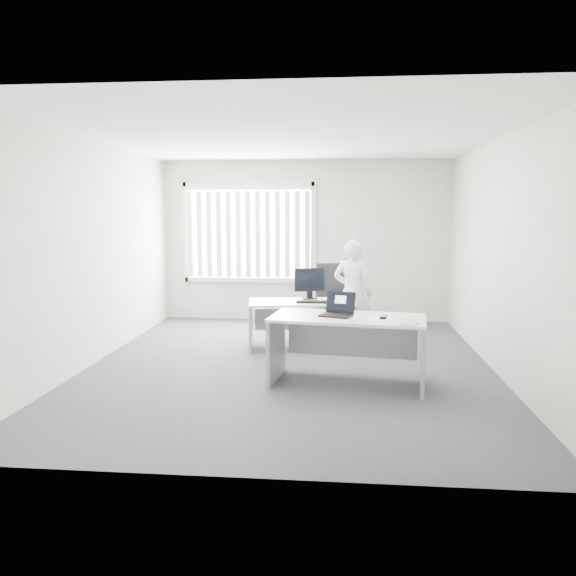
# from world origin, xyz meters

# --- Properties ---
(ground) EXTENTS (6.00, 6.00, 0.00)m
(ground) POSITION_xyz_m (0.00, 0.00, 0.00)
(ground) COLOR #4C4D54
(ground) RESTS_ON ground
(wall_back) EXTENTS (5.00, 0.02, 2.80)m
(wall_back) POSITION_xyz_m (0.00, 3.00, 1.40)
(wall_back) COLOR silver
(wall_back) RESTS_ON ground
(wall_front) EXTENTS (5.00, 0.02, 2.80)m
(wall_front) POSITION_xyz_m (0.00, -3.00, 1.40)
(wall_front) COLOR silver
(wall_front) RESTS_ON ground
(wall_left) EXTENTS (0.02, 6.00, 2.80)m
(wall_left) POSITION_xyz_m (-2.50, 0.00, 1.40)
(wall_left) COLOR silver
(wall_left) RESTS_ON ground
(wall_right) EXTENTS (0.02, 6.00, 2.80)m
(wall_right) POSITION_xyz_m (2.50, 0.00, 1.40)
(wall_right) COLOR silver
(wall_right) RESTS_ON ground
(ceiling) EXTENTS (5.00, 6.00, 0.02)m
(ceiling) POSITION_xyz_m (0.00, 0.00, 2.80)
(ceiling) COLOR silver
(ceiling) RESTS_ON wall_back
(window) EXTENTS (2.32, 0.06, 1.76)m
(window) POSITION_xyz_m (-1.00, 2.96, 1.55)
(window) COLOR silver
(window) RESTS_ON wall_back
(blinds) EXTENTS (2.20, 0.10, 1.50)m
(blinds) POSITION_xyz_m (-1.00, 2.90, 1.52)
(blinds) COLOR white
(blinds) RESTS_ON wall_back
(desk_near) EXTENTS (1.79, 1.02, 0.77)m
(desk_near) POSITION_xyz_m (0.71, -0.67, 0.56)
(desk_near) COLOR silver
(desk_near) RESTS_ON ground
(desk_far) EXTENTS (1.56, 0.89, 0.67)m
(desk_far) POSITION_xyz_m (0.08, 0.93, 0.49)
(desk_far) COLOR silver
(desk_far) RESTS_ON ground
(office_chair) EXTENTS (0.77, 0.77, 1.13)m
(office_chair) POSITION_xyz_m (0.51, 1.66, 0.35)
(office_chair) COLOR black
(office_chair) RESTS_ON ground
(person) EXTENTS (0.64, 0.51, 1.53)m
(person) POSITION_xyz_m (0.80, 1.17, 0.77)
(person) COLOR silver
(person) RESTS_ON ground
(laptop) EXTENTS (0.42, 0.40, 0.26)m
(laptop) POSITION_xyz_m (0.58, -0.68, 0.90)
(laptop) COLOR black
(laptop) RESTS_ON desk_near
(paper_sheet) EXTENTS (0.34, 0.28, 0.00)m
(paper_sheet) POSITION_xyz_m (1.08, -0.77, 0.77)
(paper_sheet) COLOR white
(paper_sheet) RESTS_ON desk_near
(mouse) EXTENTS (0.09, 0.11, 0.04)m
(mouse) POSITION_xyz_m (1.09, -0.77, 0.79)
(mouse) COLOR #A5A6A8
(mouse) RESTS_ON paper_sheet
(booklet) EXTENTS (0.21, 0.24, 0.01)m
(booklet) POSITION_xyz_m (1.34, -1.03, 0.78)
(booklet) COLOR white
(booklet) RESTS_ON desk_near
(keyboard) EXTENTS (0.45, 0.16, 0.02)m
(keyboard) POSITION_xyz_m (0.24, 0.82, 0.68)
(keyboard) COLOR black
(keyboard) RESTS_ON desk_far
(monitor) EXTENTS (0.47, 0.27, 0.45)m
(monitor) POSITION_xyz_m (0.18, 1.15, 0.90)
(monitor) COLOR black
(monitor) RESTS_ON desk_far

